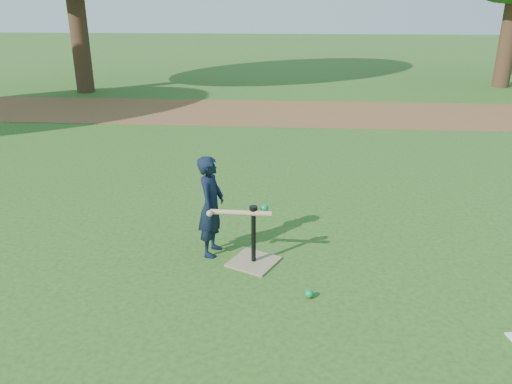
{
  "coord_description": "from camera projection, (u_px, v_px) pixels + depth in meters",
  "views": [
    {
      "loc": [
        0.18,
        -4.29,
        2.45
      ],
      "look_at": [
        -0.21,
        0.44,
        0.65
      ],
      "focal_mm": 35.0,
      "sensor_mm": 36.0,
      "label": 1
    }
  ],
  "objects": [
    {
      "name": "swing_action",
      "position": [
        243.0,
        212.0,
        4.83
      ],
      "size": [
        0.63,
        0.19,
        0.1
      ],
      "color": "tan",
      "rests_on": "ground"
    },
    {
      "name": "dirt_strip",
      "position": [
        289.0,
        113.0,
        11.87
      ],
      "size": [
        24.0,
        3.0,
        0.01
      ],
      "primitive_type": "cube",
      "color": "brown",
      "rests_on": "ground"
    },
    {
      "name": "batting_tee",
      "position": [
        254.0,
        253.0,
        4.99
      ],
      "size": [
        0.57,
        0.57,
        0.61
      ],
      "color": "#92815C",
      "rests_on": "ground"
    },
    {
      "name": "ground",
      "position": [
        274.0,
        271.0,
        4.88
      ],
      "size": [
        80.0,
        80.0,
        0.0
      ],
      "primitive_type": "plane",
      "color": "#285116",
      "rests_on": "ground"
    },
    {
      "name": "child",
      "position": [
        211.0,
        206.0,
        5.05
      ],
      "size": [
        0.3,
        0.41,
        1.05
      ],
      "primitive_type": "imported",
      "rotation": [
        0.0,
        0.0,
        1.44
      ],
      "color": "black",
      "rests_on": "ground"
    },
    {
      "name": "wiffle_ball_ground",
      "position": [
        309.0,
        294.0,
        4.42
      ],
      "size": [
        0.08,
        0.08,
        0.08
      ],
      "primitive_type": "sphere",
      "color": "#0C8640",
      "rests_on": "ground"
    }
  ]
}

